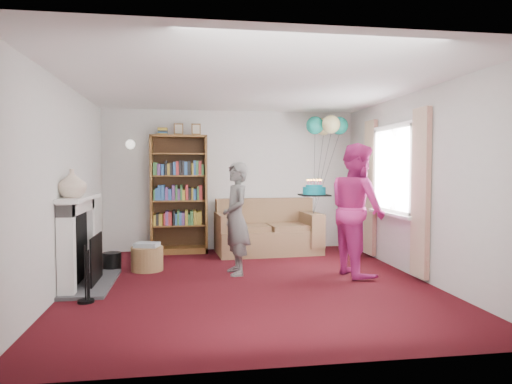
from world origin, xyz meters
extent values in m
plane|color=#350809|center=(0.00, 0.00, 0.00)|extent=(5.00, 5.00, 0.00)
cube|color=silver|center=(0.00, 2.51, 1.25)|extent=(4.50, 0.02, 2.50)
cube|color=silver|center=(-2.26, 0.00, 1.25)|extent=(0.02, 5.00, 2.50)
cube|color=silver|center=(2.26, 0.00, 1.25)|extent=(0.02, 5.00, 2.50)
cube|color=white|center=(0.00, 0.00, 2.50)|extent=(4.50, 5.00, 0.01)
cube|color=#3F3F42|center=(-2.00, 0.20, 0.02)|extent=(0.55, 1.40, 0.04)
cube|color=white|center=(-2.15, -0.35, 0.53)|extent=(0.18, 0.14, 1.06)
cube|color=white|center=(-2.15, 0.75, 0.53)|extent=(0.18, 0.14, 1.06)
cube|color=white|center=(-2.15, 0.20, 1.00)|extent=(0.18, 1.24, 0.16)
cube|color=white|center=(-2.12, 0.20, 1.10)|extent=(0.28, 1.35, 0.05)
cube|color=black|center=(-2.17, 0.20, 0.48)|extent=(0.10, 0.80, 0.86)
cube|color=black|center=(-1.93, 0.20, 0.33)|extent=(0.02, 0.70, 0.60)
cylinder|color=black|center=(-1.90, -0.58, 0.32)|extent=(0.18, 0.18, 0.64)
cylinder|color=black|center=(-1.87, 1.00, 0.13)|extent=(0.26, 0.26, 0.26)
cube|color=white|center=(2.21, 0.60, 2.08)|extent=(0.08, 1.30, 0.08)
cube|color=white|center=(2.21, 0.60, 0.82)|extent=(0.08, 1.30, 0.08)
cube|color=white|center=(2.24, 0.60, 1.45)|extent=(0.01, 1.15, 1.20)
cube|color=white|center=(2.18, 0.60, 0.79)|extent=(0.14, 1.32, 0.04)
cube|color=#BFB691|center=(2.20, -0.22, 1.15)|extent=(0.07, 0.38, 2.20)
cube|color=#BFB691|center=(2.20, 1.42, 1.15)|extent=(0.07, 0.38, 2.20)
cylinder|color=gold|center=(-1.75, 2.45, 1.90)|extent=(0.04, 0.12, 0.04)
sphere|color=white|center=(-1.75, 2.36, 1.88)|extent=(0.16, 0.16, 0.16)
cube|color=#472B14|center=(-0.93, 2.46, 1.02)|extent=(0.96, 0.04, 2.04)
cube|color=brown|center=(-1.39, 2.27, 1.02)|extent=(0.04, 0.42, 2.04)
cube|color=brown|center=(-0.47, 2.27, 1.02)|extent=(0.04, 0.42, 2.04)
cube|color=brown|center=(-0.93, 2.27, 2.02)|extent=(0.96, 0.42, 0.04)
cube|color=brown|center=(-0.93, 2.27, 0.05)|extent=(0.96, 0.42, 0.10)
cube|color=brown|center=(-0.93, 2.27, 0.48)|extent=(0.88, 0.38, 0.03)
cube|color=brown|center=(-0.93, 2.27, 0.91)|extent=(0.88, 0.38, 0.02)
cube|color=brown|center=(-0.93, 2.27, 1.34)|extent=(0.88, 0.38, 0.02)
cube|color=brown|center=(-0.93, 2.27, 1.71)|extent=(0.88, 0.38, 0.02)
cube|color=maroon|center=(-1.20, 2.25, 2.10)|extent=(0.16, 0.22, 0.12)
cube|color=brown|center=(-0.93, 2.32, 2.15)|extent=(0.16, 0.02, 0.20)
cube|color=brown|center=(-0.63, 2.32, 2.15)|extent=(0.16, 0.02, 0.20)
cube|color=brown|center=(0.58, 2.00, 0.21)|extent=(1.75, 0.93, 0.41)
cube|color=brown|center=(0.58, 2.34, 0.57)|extent=(1.75, 0.24, 0.72)
cube|color=brown|center=(-0.17, 2.00, 0.41)|extent=(0.24, 0.88, 0.57)
cube|color=brown|center=(1.34, 2.00, 0.41)|extent=(0.24, 0.88, 0.57)
cube|color=brown|center=(0.19, 1.92, 0.44)|extent=(0.74, 0.63, 0.12)
cube|color=brown|center=(0.98, 1.92, 0.44)|extent=(0.74, 0.63, 0.12)
cylinder|color=#8D6242|center=(-1.37, 0.93, 0.17)|extent=(0.46, 0.46, 0.34)
cube|color=beige|center=(-1.37, 0.93, 0.37)|extent=(0.32, 0.25, 0.06)
imported|color=black|center=(-0.12, 0.52, 0.78)|extent=(0.45, 0.61, 1.55)
imported|color=#B72473|center=(1.51, 0.23, 0.90)|extent=(0.79, 0.96, 1.81)
cube|color=black|center=(0.92, 0.28, 1.10)|extent=(0.38, 0.38, 0.02)
cylinder|color=#0C7F8E|center=(0.92, 0.28, 1.16)|extent=(0.31, 0.31, 0.10)
cylinder|color=#0C7F8E|center=(0.92, 0.28, 1.22)|extent=(0.23, 0.23, 0.04)
cylinder|color=#CF5C97|center=(1.01, 0.28, 1.26)|extent=(0.01, 0.01, 0.09)
sphere|color=orange|center=(1.01, 0.28, 1.31)|extent=(0.02, 0.02, 0.02)
cylinder|color=#CF5C97|center=(1.00, 0.32, 1.26)|extent=(0.01, 0.01, 0.09)
sphere|color=orange|center=(1.00, 0.32, 1.31)|extent=(0.02, 0.02, 0.02)
cylinder|color=#CF5C97|center=(0.98, 0.35, 1.26)|extent=(0.01, 0.01, 0.09)
sphere|color=orange|center=(0.98, 0.35, 1.31)|extent=(0.02, 0.02, 0.02)
cylinder|color=#CF5C97|center=(0.94, 0.37, 1.26)|extent=(0.01, 0.01, 0.09)
sphere|color=orange|center=(0.94, 0.37, 1.31)|extent=(0.02, 0.02, 0.02)
cylinder|color=#CF5C97|center=(0.90, 0.37, 1.26)|extent=(0.01, 0.01, 0.09)
sphere|color=orange|center=(0.90, 0.37, 1.31)|extent=(0.02, 0.02, 0.02)
cylinder|color=#CF5C97|center=(0.86, 0.35, 1.26)|extent=(0.01, 0.01, 0.09)
sphere|color=orange|center=(0.86, 0.35, 1.31)|extent=(0.02, 0.02, 0.02)
cylinder|color=#CF5C97|center=(0.83, 0.32, 1.26)|extent=(0.01, 0.01, 0.09)
sphere|color=orange|center=(0.83, 0.32, 1.31)|extent=(0.02, 0.02, 0.02)
cylinder|color=#CF5C97|center=(0.82, 0.28, 1.26)|extent=(0.01, 0.01, 0.09)
sphere|color=orange|center=(0.82, 0.28, 1.31)|extent=(0.02, 0.02, 0.02)
cylinder|color=#CF5C97|center=(0.83, 0.23, 1.26)|extent=(0.01, 0.01, 0.09)
sphere|color=orange|center=(0.83, 0.23, 1.31)|extent=(0.02, 0.02, 0.02)
cylinder|color=#CF5C97|center=(0.86, 0.20, 1.26)|extent=(0.01, 0.01, 0.09)
sphere|color=orange|center=(0.86, 0.20, 1.31)|extent=(0.02, 0.02, 0.02)
cylinder|color=#CF5C97|center=(0.90, 0.18, 1.26)|extent=(0.01, 0.01, 0.09)
sphere|color=orange|center=(0.90, 0.18, 1.31)|extent=(0.02, 0.02, 0.02)
cylinder|color=#CF5C97|center=(0.94, 0.18, 1.26)|extent=(0.01, 0.01, 0.09)
sphere|color=orange|center=(0.94, 0.18, 1.31)|extent=(0.02, 0.02, 0.02)
cylinder|color=#CF5C97|center=(0.98, 0.20, 1.26)|extent=(0.01, 0.01, 0.09)
sphere|color=orange|center=(0.98, 0.20, 1.31)|extent=(0.02, 0.02, 0.02)
cylinder|color=#CF5C97|center=(1.00, 0.23, 1.26)|extent=(0.01, 0.01, 0.09)
sphere|color=orange|center=(1.00, 0.23, 1.31)|extent=(0.02, 0.02, 0.02)
sphere|color=#3F3F3F|center=(1.34, 1.80, 0.68)|extent=(0.02, 0.02, 0.02)
sphere|color=#199E85|center=(1.87, 2.06, 2.22)|extent=(0.31, 0.31, 0.31)
sphere|color=#ECE590|center=(1.65, 2.28, 2.22)|extent=(0.31, 0.31, 0.31)
sphere|color=#199E85|center=(1.43, 2.06, 2.22)|extent=(0.31, 0.31, 0.31)
sphere|color=#ECE590|center=(1.65, 1.84, 2.22)|extent=(0.31, 0.31, 0.31)
imported|color=beige|center=(-2.12, -0.15, 1.29)|extent=(0.35, 0.35, 0.34)
camera|label=1|loc=(-0.79, -5.72, 1.47)|focal=32.00mm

